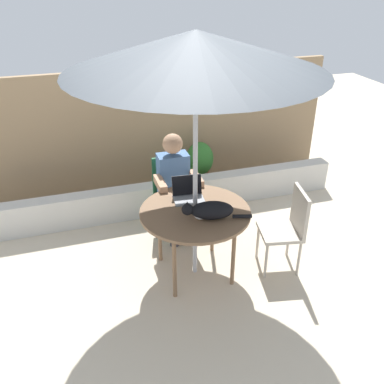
% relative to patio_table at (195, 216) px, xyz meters
% --- Properties ---
extents(ground_plane, '(14.00, 14.00, 0.00)m').
position_rel_patio_table_xyz_m(ground_plane, '(0.00, 0.00, -0.69)').
color(ground_plane, beige).
extents(fence_back, '(5.13, 0.08, 1.66)m').
position_rel_patio_table_xyz_m(fence_back, '(0.00, 2.07, 0.14)').
color(fence_back, '#937756').
rests_on(fence_back, ground).
extents(planter_wall_low, '(4.62, 0.20, 0.40)m').
position_rel_patio_table_xyz_m(planter_wall_low, '(0.00, 1.27, -0.48)').
color(planter_wall_low, beige).
rests_on(planter_wall_low, ground).
extents(patio_table, '(1.07, 1.07, 0.74)m').
position_rel_patio_table_xyz_m(patio_table, '(0.00, 0.00, 0.00)').
color(patio_table, brown).
rests_on(patio_table, ground).
extents(patio_umbrella, '(2.17, 2.17, 2.39)m').
position_rel_patio_table_xyz_m(patio_umbrella, '(0.00, 0.00, 1.54)').
color(patio_umbrella, '#B7B7BC').
rests_on(patio_umbrella, ground).
extents(chair_occupied, '(0.40, 0.40, 0.89)m').
position_rel_patio_table_xyz_m(chair_occupied, '(0.00, 0.89, -0.16)').
color(chair_occupied, '#194C2D').
rests_on(chair_occupied, ground).
extents(chair_empty, '(0.47, 0.47, 0.89)m').
position_rel_patio_table_xyz_m(chair_empty, '(0.94, -0.19, -0.16)').
color(chair_empty, '#B2A899').
rests_on(chair_empty, ground).
extents(person_seated, '(0.48, 0.48, 1.23)m').
position_rel_patio_table_xyz_m(person_seated, '(0.00, 0.73, 0.01)').
color(person_seated, '#4C72A5').
rests_on(person_seated, ground).
extents(laptop, '(0.32, 0.28, 0.21)m').
position_rel_patio_table_xyz_m(laptop, '(0.01, 0.26, 0.12)').
color(laptop, gray).
rests_on(laptop, patio_table).
extents(cat, '(0.63, 0.28, 0.17)m').
position_rel_patio_table_xyz_m(cat, '(0.08, -0.17, 0.14)').
color(cat, black).
rests_on(cat, patio_table).
extents(potted_plant_near_fence, '(0.37, 0.37, 0.70)m').
position_rel_patio_table_xyz_m(potted_plant_near_fence, '(0.61, 1.70, -0.29)').
color(potted_plant_near_fence, '#9E5138').
rests_on(potted_plant_near_fence, ground).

